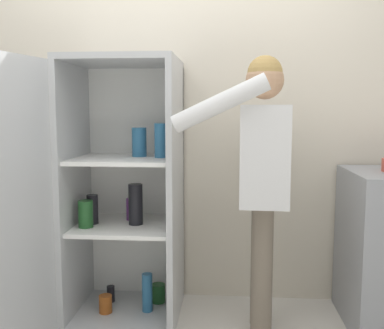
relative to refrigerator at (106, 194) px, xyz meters
name	(u,v)px	position (x,y,z in m)	size (l,w,h in m)	color
wall_back	(175,110)	(0.37, 0.45, 0.50)	(7.00, 0.06, 2.55)	beige
refrigerator	(106,194)	(0.00, 0.00, 0.00)	(0.85, 1.26, 1.58)	#B7BABC
person	(262,163)	(0.91, -0.06, 0.20)	(0.62, 0.61, 1.57)	#726656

